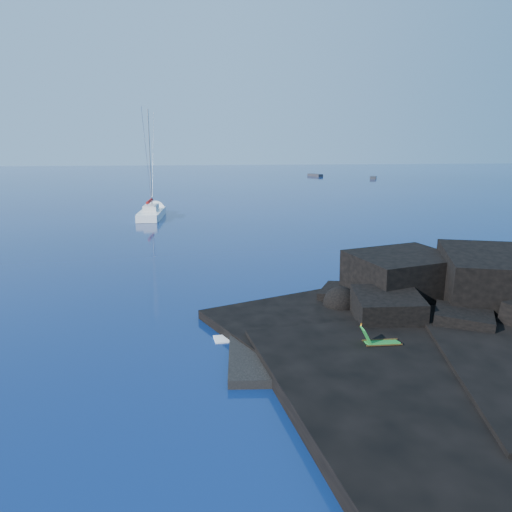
# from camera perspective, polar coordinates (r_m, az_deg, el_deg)

# --- Properties ---
(ground) EXTENTS (400.00, 400.00, 0.00)m
(ground) POSITION_cam_1_polar(r_m,az_deg,el_deg) (20.44, -3.63, -12.39)
(ground) COLOR #031539
(ground) RESTS_ON ground
(headland) EXTENTS (24.00, 24.00, 3.60)m
(headland) POSITION_cam_1_polar(r_m,az_deg,el_deg) (27.21, 24.49, -7.06)
(headland) COLOR black
(headland) RESTS_ON ground
(beach) EXTENTS (9.08, 6.86, 0.70)m
(beach) POSITION_cam_1_polar(r_m,az_deg,el_deg) (21.65, 8.45, -11.03)
(beach) COLOR black
(beach) RESTS_ON ground
(surf_foam) EXTENTS (10.00, 8.00, 0.06)m
(surf_foam) POSITION_cam_1_polar(r_m,az_deg,el_deg) (25.80, 6.72, -7.02)
(surf_foam) COLOR white
(surf_foam) RESTS_ON ground
(sailboat) EXTENTS (3.38, 12.35, 12.79)m
(sailboat) POSITION_cam_1_polar(r_m,az_deg,el_deg) (61.96, -11.80, 4.35)
(sailboat) COLOR white
(sailboat) RESTS_ON ground
(deck_chair) EXTENTS (1.59, 0.74, 1.07)m
(deck_chair) POSITION_cam_1_polar(r_m,az_deg,el_deg) (21.38, 14.24, -9.03)
(deck_chair) COLOR #1A7729
(deck_chair) RESTS_ON beach
(towel) EXTENTS (1.99, 0.97, 0.05)m
(towel) POSITION_cam_1_polar(r_m,az_deg,el_deg) (21.75, 10.83, -9.93)
(towel) COLOR white
(towel) RESTS_ON beach
(sunbather) EXTENTS (1.68, 0.44, 0.22)m
(sunbather) POSITION_cam_1_polar(r_m,az_deg,el_deg) (21.70, 10.84, -9.59)
(sunbather) COLOR #E1A076
(sunbather) RESTS_ON towel
(marker_cone) EXTENTS (0.35, 0.35, 0.53)m
(marker_cone) POSITION_cam_1_polar(r_m,az_deg,el_deg) (23.17, 12.00, -7.91)
(marker_cone) COLOR orange
(marker_cone) RESTS_ON beach
(distant_boat_a) EXTENTS (3.49, 5.27, 0.68)m
(distant_boat_a) POSITION_cam_1_polar(r_m,az_deg,el_deg) (141.22, 6.77, 9.03)
(distant_boat_a) COLOR #28282D
(distant_boat_a) RESTS_ON ground
(distant_boat_b) EXTENTS (3.22, 4.91, 0.63)m
(distant_boat_b) POSITION_cam_1_polar(r_m,az_deg,el_deg) (133.28, 13.24, 8.58)
(distant_boat_b) COLOR #242529
(distant_boat_b) RESTS_ON ground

